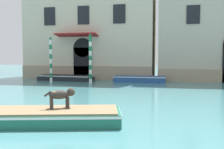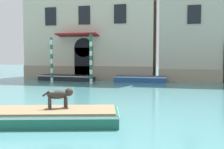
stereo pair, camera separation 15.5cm
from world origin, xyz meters
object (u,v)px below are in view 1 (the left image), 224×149
(dog_on_deck, at_px, (62,95))
(mooring_pole_1, at_px, (90,59))
(boat_moored_far, at_px, (140,79))
(mooring_pole_0, at_px, (51,60))
(boat_moored_near_palazzo, at_px, (66,78))
(boat_foreground, at_px, (21,116))

(dog_on_deck, xyz_separation_m, mooring_pole_1, (-2.97, 13.16, 1.17))
(boat_moored_far, bearing_deg, mooring_pole_0, -164.84)
(mooring_pole_1, bearing_deg, boat_moored_near_palazzo, 147.26)
(mooring_pole_0, bearing_deg, mooring_pole_1, -0.35)
(dog_on_deck, bearing_deg, boat_moored_near_palazzo, 79.22)
(boat_moored_far, xyz_separation_m, mooring_pole_1, (-4.10, -2.22, 1.90))
(boat_foreground, xyz_separation_m, boat_moored_far, (2.48, 15.95, 0.01))
(boat_foreground, height_order, dog_on_deck, dog_on_deck)
(boat_moored_near_palazzo, xyz_separation_m, mooring_pole_1, (3.18, -2.04, 1.91))
(boat_moored_far, xyz_separation_m, mooring_pole_0, (-7.87, -2.20, 1.79))
(boat_foreground, distance_m, boat_moored_near_palazzo, 16.49)
(boat_foreground, height_order, boat_moored_near_palazzo, boat_moored_near_palazzo)
(boat_moored_far, height_order, mooring_pole_1, mooring_pole_1)
(boat_foreground, bearing_deg, dog_on_deck, 8.41)
(boat_moored_near_palazzo, height_order, mooring_pole_0, mooring_pole_0)
(boat_foreground, bearing_deg, mooring_pole_0, 96.84)
(mooring_pole_0, distance_m, mooring_pole_1, 3.77)
(mooring_pole_0, bearing_deg, dog_on_deck, -62.93)
(mooring_pole_0, bearing_deg, boat_moored_near_palazzo, 73.69)
(mooring_pole_0, height_order, mooring_pole_1, mooring_pole_1)
(boat_foreground, distance_m, dog_on_deck, 1.63)
(mooring_pole_1, bearing_deg, boat_foreground, -83.25)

